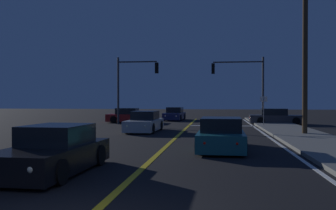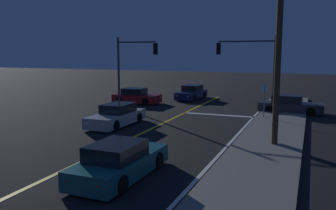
# 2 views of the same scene
# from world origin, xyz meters

# --- Properties ---
(sidewalk_right) EXTENTS (3.20, 46.68, 0.15)m
(sidewalk_right) POSITION_xyz_m (6.96, 12.97, 0.07)
(sidewalk_right) COLOR slate
(sidewalk_right) RESTS_ON ground
(lane_line_center) EXTENTS (0.20, 44.09, 0.01)m
(lane_line_center) POSITION_xyz_m (0.00, 12.97, 0.01)
(lane_line_center) COLOR gold
(lane_line_center) RESTS_ON ground
(lane_line_edge_right) EXTENTS (0.16, 44.09, 0.01)m
(lane_line_edge_right) POSITION_xyz_m (5.11, 12.97, 0.01)
(lane_line_edge_right) COLOR white
(lane_line_edge_right) RESTS_ON ground
(stop_bar) EXTENTS (5.36, 0.50, 0.01)m
(stop_bar) POSITION_xyz_m (2.68, 24.43, 0.01)
(stop_bar) COLOR white
(stop_bar) RESTS_ON ground
(car_mid_block_silver) EXTENTS (1.94, 4.76, 1.34)m
(car_mid_block_silver) POSITION_xyz_m (-2.49, 18.48, 0.58)
(car_mid_block_silver) COLOR #B2B5BA
(car_mid_block_silver) RESTS_ON ground
(car_parked_curb_teal) EXTENTS (2.01, 4.73, 1.34)m
(car_parked_curb_teal) POSITION_xyz_m (2.40, 10.12, 0.58)
(car_parked_curb_teal) COLOR #195960
(car_parked_curb_teal) RESTS_ON ground
(car_far_approaching_red) EXTENTS (4.19, 1.97, 1.34)m
(car_far_approaching_red) POSITION_xyz_m (-5.78, 27.77, 0.58)
(car_far_approaching_red) COLOR maroon
(car_far_approaching_red) RESTS_ON ground
(car_lead_oncoming_navy) EXTENTS (2.02, 4.71, 1.34)m
(car_lead_oncoming_navy) POSITION_xyz_m (-2.09, 32.48, 0.58)
(car_lead_oncoming_navy) COLOR navy
(car_lead_oncoming_navy) RESTS_ON ground
(car_distant_tail_charcoal) EXTENTS (4.71, 1.90, 1.34)m
(car_distant_tail_charcoal) POSITION_xyz_m (7.35, 27.30, 0.58)
(car_distant_tail_charcoal) COLOR #2D2D33
(car_distant_tail_charcoal) RESTS_ON ground
(traffic_signal_near_right) EXTENTS (4.46, 0.28, 5.76)m
(traffic_signal_near_right) POSITION_xyz_m (4.55, 26.73, 3.87)
(traffic_signal_near_right) COLOR #38383D
(traffic_signal_near_right) RESTS_ON ground
(traffic_signal_far_left) EXTENTS (3.58, 0.28, 5.74)m
(traffic_signal_far_left) POSITION_xyz_m (-4.90, 25.33, 3.81)
(traffic_signal_far_left) COLOR #38383D
(traffic_signal_far_left) RESTS_ON ground
(utility_pole_right) EXTENTS (1.62, 0.29, 9.95)m
(utility_pole_right) POSITION_xyz_m (7.26, 16.68, 5.17)
(utility_pole_right) COLOR #42301E
(utility_pole_right) RESTS_ON ground
(street_sign_corner) EXTENTS (0.56, 0.12, 2.40)m
(street_sign_corner) POSITION_xyz_m (5.86, 23.93, 1.61)
(street_sign_corner) COLOR slate
(street_sign_corner) RESTS_ON ground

